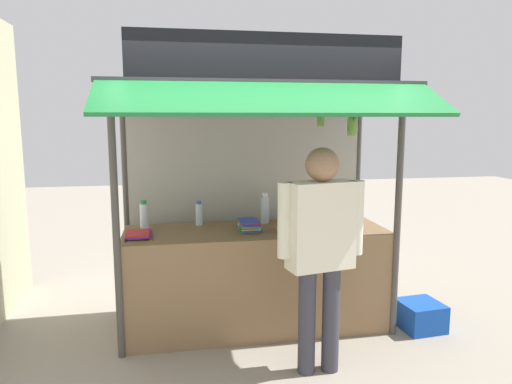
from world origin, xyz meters
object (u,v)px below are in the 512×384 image
(water_bottle_far_right, at_px, (282,213))
(magazine_stack_front_left, at_px, (249,225))
(magazine_stack_left, at_px, (289,230))
(water_bottle_rear_center, at_px, (343,213))
(water_bottle_back_right, at_px, (199,214))
(magazine_stack_center, at_px, (139,235))
(plastic_crate, at_px, (420,316))
(banana_bunch_rightmost, at_px, (321,118))
(water_bottle_front_right, at_px, (265,209))
(vendor_person, at_px, (321,240))
(water_bottle_right, at_px, (144,216))
(banana_bunch_inner_right, at_px, (352,126))

(water_bottle_far_right, height_order, magazine_stack_front_left, water_bottle_far_right)
(magazine_stack_front_left, distance_m, magazine_stack_left, 0.37)
(water_bottle_rear_center, distance_m, water_bottle_back_right, 1.38)
(water_bottle_far_right, bearing_deg, magazine_stack_center, -167.44)
(magazine_stack_front_left, height_order, plastic_crate, magazine_stack_front_left)
(plastic_crate, bearing_deg, banana_bunch_rightmost, -172.02)
(magazine_stack_center, bearing_deg, magazine_stack_left, -1.58)
(water_bottle_front_right, distance_m, vendor_person, 1.16)
(water_bottle_far_right, bearing_deg, magazine_stack_front_left, -149.09)
(vendor_person, bearing_deg, water_bottle_right, -49.78)
(magazine_stack_center, relative_size, magazine_stack_left, 1.21)
(water_bottle_right, distance_m, vendor_person, 1.71)
(magazine_stack_center, height_order, magazine_stack_left, magazine_stack_center)
(water_bottle_right, xyz_separation_m, banana_bunch_inner_right, (1.72, -0.66, 0.82))
(magazine_stack_front_left, height_order, vendor_person, vendor_person)
(water_bottle_far_right, bearing_deg, banana_bunch_rightmost, -78.04)
(magazine_stack_front_left, xyz_separation_m, plastic_crate, (1.56, -0.32, -0.85))
(water_bottle_front_right, bearing_deg, water_bottle_back_right, 178.38)
(magazine_stack_center, xyz_separation_m, banana_bunch_rightmost, (1.49, -0.39, 0.99))
(water_bottle_far_right, bearing_deg, plastic_crate, -24.05)
(magazine_stack_left, distance_m, banana_bunch_inner_right, 1.08)
(water_bottle_far_right, bearing_deg, water_bottle_front_right, 158.46)
(water_bottle_front_right, distance_m, magazine_stack_front_left, 0.36)
(water_bottle_rear_center, height_order, magazine_stack_left, water_bottle_rear_center)
(banana_bunch_rightmost, distance_m, plastic_crate, 2.11)
(water_bottle_front_right, height_order, magazine_stack_left, water_bottle_front_right)
(magazine_stack_front_left, bearing_deg, water_bottle_front_right, 54.06)
(water_bottle_far_right, height_order, magazine_stack_center, water_bottle_far_right)
(banana_bunch_inner_right, xyz_separation_m, banana_bunch_rightmost, (-0.27, -0.00, 0.07))
(water_bottle_far_right, xyz_separation_m, plastic_crate, (1.20, -0.54, -0.91))
(water_bottle_front_right, relative_size, magazine_stack_left, 1.21)
(water_bottle_back_right, relative_size, vendor_person, 0.14)
(magazine_stack_left, distance_m, banana_bunch_rightmost, 1.07)
(water_bottle_back_right, relative_size, plastic_crate, 0.64)
(magazine_stack_left, distance_m, vendor_person, 0.76)
(water_bottle_rear_center, relative_size, magazine_stack_left, 0.99)
(magazine_stack_left, bearing_deg, magazine_stack_center, 178.42)
(plastic_crate, bearing_deg, banana_bunch_inner_right, -169.44)
(water_bottle_back_right, distance_m, vendor_person, 1.43)
(water_bottle_rear_center, xyz_separation_m, magazine_stack_left, (-0.58, -0.18, -0.09))
(water_bottle_far_right, relative_size, magazine_stack_front_left, 0.77)
(vendor_person, relative_size, plastic_crate, 4.76)
(magazine_stack_center, xyz_separation_m, magazine_stack_left, (1.32, -0.04, -0.00))
(banana_bunch_inner_right, relative_size, banana_bunch_rightmost, 1.32)
(water_bottle_rear_center, bearing_deg, water_bottle_far_right, 164.85)
(water_bottle_rear_center, height_order, plastic_crate, water_bottle_rear_center)
(magazine_stack_left, bearing_deg, water_bottle_rear_center, 17.56)
(magazine_stack_center, bearing_deg, water_bottle_back_right, 35.01)
(water_bottle_far_right, bearing_deg, magazine_stack_left, -93.29)
(banana_bunch_rightmost, height_order, vendor_person, banana_bunch_rightmost)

